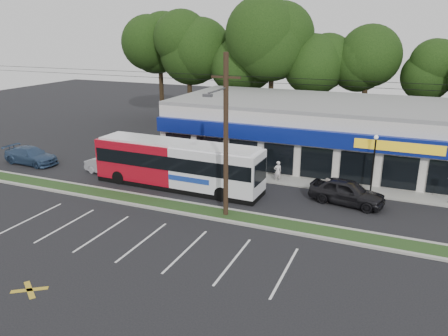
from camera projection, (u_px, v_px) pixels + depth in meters
ground at (176, 214)px, 27.69m from camera, size 120.00×120.00×0.00m
grass_strip at (184, 208)px, 28.54m from camera, size 40.00×1.60×0.12m
curb_south at (177, 212)px, 27.80m from camera, size 40.00×0.25×0.14m
curb_north at (189, 203)px, 29.29m from camera, size 40.00×0.25×0.14m
sidewalk at (289, 181)px, 33.72m from camera, size 32.00×2.20×0.10m
strip_mall at (316, 130)px, 38.81m from camera, size 25.00×12.55×5.30m
utility_pole at (223, 132)px, 25.81m from camera, size 50.00×2.77×10.00m
lamp_post at (374, 157)px, 30.52m from camera, size 0.30×0.30×4.25m
tree_line at (325, 57)px, 46.47m from camera, size 46.76×6.76×11.83m
metrobus at (178, 164)px, 31.93m from camera, size 12.89×2.99×3.45m
car_dark at (347, 192)px, 29.14m from camera, size 5.23×2.85×1.69m
car_silver at (107, 166)px, 35.17m from camera, size 4.20×2.04×1.33m
car_blue at (31, 156)px, 37.90m from camera, size 5.17×2.32×1.47m
pedestrian_a at (278, 171)px, 33.35m from camera, size 0.72×0.68×1.66m
pedestrian_b at (327, 190)px, 29.61m from camera, size 1.00×0.94×1.64m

